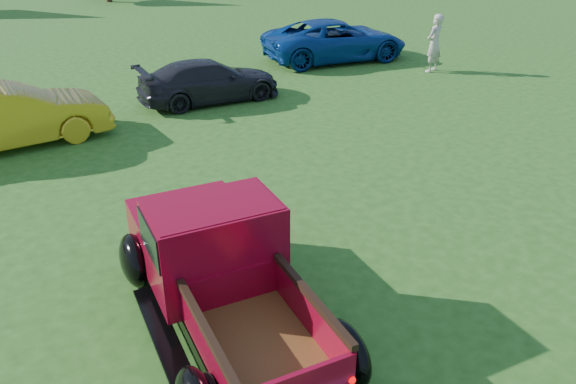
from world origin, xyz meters
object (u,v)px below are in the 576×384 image
at_px(pickup_truck, 216,265).
at_px(show_car_yellow, 9,116).
at_px(show_car_grey, 209,81).
at_px(show_car_blue, 335,40).
at_px(spectator, 434,43).

distance_m(pickup_truck, show_car_yellow, 8.48).
bearing_deg(show_car_grey, pickup_truck, 159.58).
bearing_deg(show_car_blue, pickup_truck, 147.34).
height_order(pickup_truck, show_car_blue, pickup_truck).
height_order(show_car_grey, show_car_blue, show_car_blue).
distance_m(pickup_truck, spectator, 14.60).
relative_size(pickup_truck, show_car_grey, 1.17).
distance_m(pickup_truck, show_car_blue, 15.20).
relative_size(show_car_blue, spectator, 2.76).
relative_size(show_car_grey, spectator, 2.13).
distance_m(show_car_grey, spectator, 8.12).
xyz_separation_m(show_car_yellow, show_car_grey, (5.52, 0.64, -0.14)).
bearing_deg(show_car_blue, show_car_yellow, 113.55).
relative_size(pickup_truck, spectator, 2.50).
xyz_separation_m(pickup_truck, show_car_yellow, (-1.26, 8.38, -0.08)).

